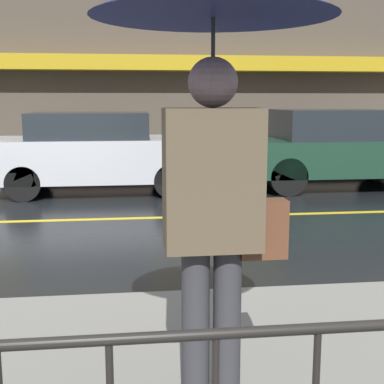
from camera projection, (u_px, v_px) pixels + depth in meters
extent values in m
plane|color=black|center=(33.00, 221.00, 7.76)|extent=(80.00, 80.00, 0.00)
cube|color=gray|center=(66.00, 175.00, 12.08)|extent=(28.00, 2.02, 0.11)
cube|color=gold|center=(33.00, 221.00, 7.76)|extent=(25.20, 0.12, 0.01)
cube|color=#4C4238|center=(67.00, 72.00, 12.82)|extent=(28.00, 0.30, 4.82)
cube|color=#B79319|center=(65.00, 62.00, 12.37)|extent=(16.80, 0.55, 0.35)
cylinder|color=#333338|center=(195.00, 330.00, 2.77)|extent=(0.15, 0.15, 0.88)
cylinder|color=#333338|center=(227.00, 329.00, 2.79)|extent=(0.15, 0.15, 0.88)
cube|color=brown|center=(212.00, 179.00, 2.65)|extent=(0.48, 0.29, 0.70)
sphere|color=gray|center=(213.00, 82.00, 2.57)|extent=(0.24, 0.24, 0.24)
cylinder|color=#262628|center=(213.00, 100.00, 2.58)|extent=(0.02, 0.02, 0.77)
cube|color=brown|center=(263.00, 229.00, 2.73)|extent=(0.24, 0.12, 0.30)
cube|color=#B2B5BA|center=(100.00, 158.00, 10.09)|extent=(4.14, 1.72, 0.77)
cube|color=#1E2328|center=(90.00, 125.00, 9.96)|extent=(2.15, 1.59, 0.48)
cylinder|color=black|center=(165.00, 170.00, 11.04)|extent=(0.62, 0.22, 0.62)
cylinder|color=black|center=(171.00, 181.00, 9.57)|extent=(0.62, 0.22, 0.62)
cylinder|color=black|center=(37.00, 172.00, 10.72)|extent=(0.62, 0.22, 0.62)
cylinder|color=black|center=(23.00, 184.00, 9.25)|extent=(0.62, 0.22, 0.62)
cube|color=#193828|center=(336.00, 156.00, 10.65)|extent=(3.93, 1.84, 0.68)
cube|color=#1E2328|center=(329.00, 124.00, 10.53)|extent=(2.05, 1.69, 0.57)
cylinder|color=black|center=(374.00, 164.00, 11.64)|extent=(0.70, 0.22, 0.70)
cylinder|color=black|center=(265.00, 166.00, 11.35)|extent=(0.70, 0.22, 0.70)
cylinder|color=black|center=(288.00, 177.00, 9.76)|extent=(0.70, 0.22, 0.70)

